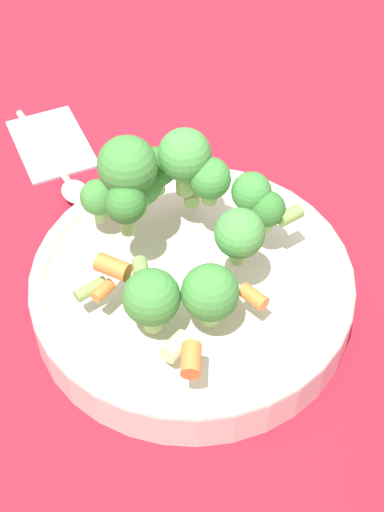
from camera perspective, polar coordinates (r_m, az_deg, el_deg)
The scene contains 5 objects.
ground_plane at distance 0.62m, azimuth 0.00°, elevation -3.84°, with size 3.00×3.00×0.00m, color maroon.
bowl at distance 0.60m, azimuth 0.00°, elevation -2.43°, with size 0.27×0.27×0.05m.
pasta_salad at distance 0.56m, azimuth -1.54°, elevation 3.60°, with size 0.22×0.19×0.11m.
napkin at distance 0.79m, azimuth -11.19°, elevation 8.90°, with size 0.11×0.07×0.01m.
spoon at distance 0.74m, azimuth -10.39°, elevation 6.61°, with size 0.17×0.03×0.01m.
Camera 1 is at (-0.35, 0.16, 0.49)m, focal length 50.00 mm.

